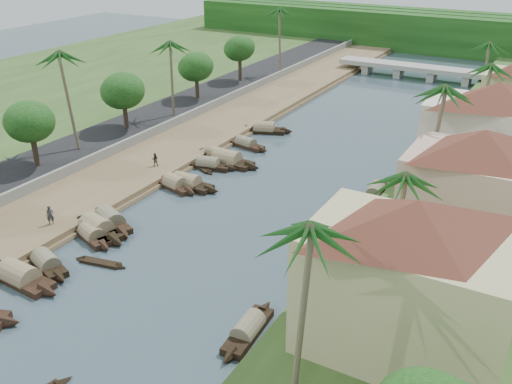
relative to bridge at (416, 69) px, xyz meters
The scene contains 41 objects.
ground 72.02m from the bridge, 90.00° to the right, with size 220.00×220.00×0.00m, color #364751.
left_bank 54.42m from the bridge, 107.10° to the right, with size 10.00×180.00×0.80m, color brown.
right_bank 55.37m from the bridge, 69.93° to the right, with size 16.00×180.00×1.20m, color #2B491D.
road 57.49m from the bridge, 115.23° to the right, with size 8.00×180.00×1.40m, color black.
retaining_wall 55.79m from the bridge, 111.23° to the right, with size 0.40×180.00×1.10m, color gray.
treeline 28.09m from the bridge, 90.00° to the left, with size 120.00×14.00×8.00m.
bridge is the anchor object (origin of this frame).
building_near 76.54m from the bridge, 75.61° to the right, with size 14.85×14.85×10.20m.
building_mid 61.51m from the bridge, 70.98° to the right, with size 14.11×14.11×9.70m.
building_far 48.15m from the bridge, 66.65° to the right, with size 15.59×15.59×10.20m.
sampan_2 80.17m from the bridge, 96.62° to the right, with size 8.96×2.37×2.32m.
sampan_3 77.73m from the bridge, 96.64° to the right, with size 7.06×3.69×1.93m.
sampan_4 72.56m from the bridge, 97.20° to the right, with size 6.59×3.59×1.90m.
sampan_5 71.66m from the bridge, 97.56° to the right, with size 8.18×3.73×2.50m.
sampan_6 69.89m from the bridge, 97.82° to the right, with size 7.85×4.71×2.31m.
sampan_7 59.42m from the bridge, 98.05° to the right, with size 8.26×1.94×2.20m.
sampan_8 60.37m from the bridge, 98.76° to the right, with size 6.80×3.17×2.07m.
sampan_9 54.16m from the bridge, 99.84° to the right, with size 7.40×2.69×1.89m.
sampan_10 51.63m from the bridge, 100.83° to the right, with size 8.07×2.44×2.20m.
sampan_11 51.89m from the bridge, 98.89° to the right, with size 8.98×2.39×2.52m.
sampan_12 46.27m from the bridge, 101.14° to the right, with size 7.36×2.75×1.79m.
sampan_13 40.55m from the bridge, 103.72° to the right, with size 8.03×4.27×2.18m.
sampan_14 77.02m from the bridge, 82.98° to the right, with size 1.87×7.47×1.85m.
sampan_15 62.95m from the bridge, 81.24° to the right, with size 2.64×6.74×1.83m.
sampan_16 52.00m from the bridge, 79.20° to the right, with size 2.17×7.31×1.82m.
canoe_1 74.92m from the bridge, 94.27° to the right, with size 4.91×1.69×0.78m.
canoe_2 54.80m from the bridge, 100.56° to the right, with size 5.25×2.99×0.79m.
palm_0 82.62m from the bridge, 79.46° to the right, with size 3.20×3.20×12.25m.
palm_1 68.19m from the bridge, 76.35° to the right, with size 3.20×3.20×9.53m.
palm_2 55.69m from the bridge, 74.09° to the right, with size 3.20×3.20×12.72m.
palm_3 37.25m from the bridge, 63.81° to the right, with size 3.20×3.20×10.83m.
palm_5 64.33m from the bridge, 112.22° to the right, with size 3.20×3.20×12.61m.
palm_6 48.91m from the bridge, 117.26° to the right, with size 3.20×3.20×11.39m.
palm_7 23.21m from the bridge, 49.83° to the right, with size 3.20×3.20×10.51m.
palm_8 26.70m from the bridge, 146.34° to the right, with size 3.20×3.20×12.45m.
tree_2 69.10m from the bridge, 110.37° to the right, with size 5.19×5.19×7.10m.
tree_3 55.74m from the bridge, 115.60° to the right, with size 5.39×5.39×7.11m.
tree_4 41.91m from the bridge, 125.16° to the right, with size 4.99×4.99×6.82m.
tree_5 32.60m from the bridge, 138.14° to the right, with size 4.82×4.82×7.34m.
person_near 73.93m from the bridge, 100.24° to the right, with size 0.65×0.43×1.78m, color #2A2932.
person_far 58.88m from the bridge, 103.42° to the right, with size 0.73×0.57×1.50m, color #322A23.
Camera 1 is at (25.01, -31.04, 25.14)m, focal length 40.00 mm.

